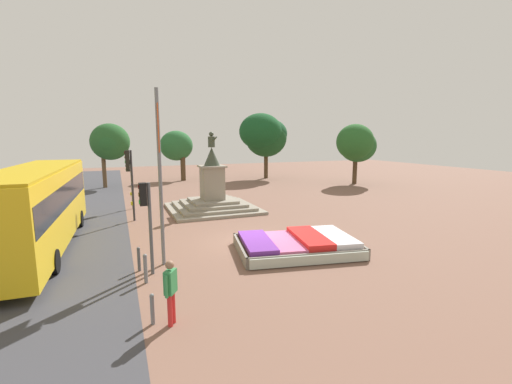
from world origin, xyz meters
name	(u,v)px	position (x,y,z in m)	size (l,w,h in m)	color
ground_plane	(252,243)	(0.00, 0.00, 0.00)	(94.35, 94.35, 0.00)	brown
street_asphalt_strip	(17,272)	(-9.35, 0.00, 0.01)	(8.08, 82.56, 0.01)	#3D3D42
flower_planter	(298,245)	(1.42, -1.92, 0.30)	(5.63, 4.40, 0.70)	#38281C
statue_monument	(213,197)	(0.25, 7.98, 0.90)	(5.80, 5.80, 5.29)	gray
traffic_light_near_crossing	(146,211)	(-4.80, -2.09, 2.36)	(0.41, 0.29, 3.35)	#4C5156
traffic_light_mid_block	(130,173)	(-5.00, 6.71, 2.85)	(0.41, 0.28, 4.19)	#2D2D33
traffic_light_far_corner	(130,175)	(-4.91, 10.44, 2.36)	(0.42, 0.31, 3.41)	slate
banner_pole	(160,169)	(-4.19, -1.26, 3.75)	(0.14, 1.21, 6.69)	slate
city_bus	(37,204)	(-8.97, 2.55, 2.07)	(2.75, 11.90, 3.63)	gold
pedestrian_with_handbag	(171,288)	(-4.56, -5.83, 1.03)	(0.39, 0.49, 1.77)	red
kerb_bollard_south	(152,308)	(-5.03, -5.62, 0.45)	(0.12, 0.12, 0.86)	slate
kerb_bollard_mid_a	(145,268)	(-4.98, -2.83, 0.54)	(0.14, 0.14, 1.03)	slate
kerb_bollard_mid_b	(139,258)	(-5.13, -1.62, 0.48)	(0.12, 0.12, 0.92)	#4C5156
park_tree_far_left	(177,146)	(0.87, 25.61, 3.93)	(3.74, 3.27, 5.69)	#4C3823
park_tree_behind_statue	(264,134)	(10.71, 23.14, 5.29)	(6.05, 5.73, 7.71)	#4C3823
park_tree_far_right	(109,142)	(-6.27, 22.19, 4.48)	(3.67, 4.20, 6.26)	brown
park_tree_street_side	(357,144)	(17.75, 15.05, 4.26)	(4.62, 4.66, 6.28)	#4C3823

